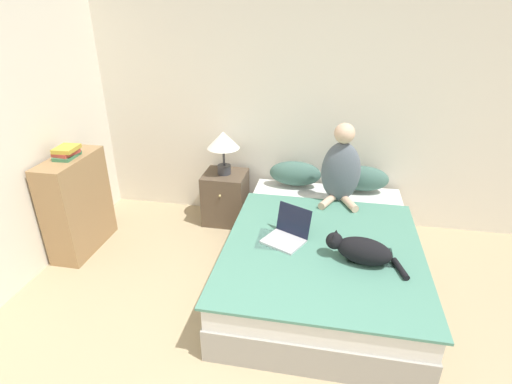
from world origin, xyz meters
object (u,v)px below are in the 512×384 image
Objects in this scene: laptop_open at (287,234)px; book_stack_top at (67,152)px; bed at (322,257)px; pillow_near at (295,173)px; nightstand at (226,197)px; table_lamp at (223,143)px; pillow_far at (362,178)px; bookshelf at (77,204)px; cat_tabby at (361,250)px; person_sitting at (341,169)px.

book_stack_top reaches higher than laptop_open.
pillow_near reaches higher than bed.
nightstand is 0.62m from table_lamp.
table_lamp is (-0.00, -0.00, 0.62)m from nightstand.
pillow_far is 0.57× the size of bookshelf.
table_lamp reaches higher than bookshelf.
pillow_far and laptop_open have the same top height.
nightstand is (-1.41, -0.07, -0.31)m from pillow_far.
pillow_far is at bearing -79.12° from cat_tabby.
table_lamp is (-1.19, 0.20, 0.12)m from person_sitting.
pillow_near is 0.80m from nightstand.
table_lamp reaches higher than pillow_far.
laptop_open is 0.72× the size of nightstand.
bookshelf is at bearing 4.42° from cat_tabby.
bookshelf reaches higher than bed.
cat_tabby is 2.62m from bookshelf.
bookshelf is at bearing -147.85° from table_lamp.
pillow_near is at bearing 109.94° from bed.
book_stack_top reaches higher than pillow_far.
pillow_near is at bearing 118.73° from laptop_open.
table_lamp is at bearing -176.97° from pillow_far.
bookshelf is (-2.31, 0.08, 0.24)m from bed.
nightstand is 2.33× the size of book_stack_top.
pillow_near is 0.96× the size of nightstand.
cat_tabby is at bearing -41.59° from table_lamp.
nightstand is 1.21× the size of table_lamp.
book_stack_top is (-1.23, -0.77, 0.09)m from table_lamp.
bed is 1.53m from table_lamp.
laptop_open reaches higher than bed.
table_lamp reaches higher than cat_tabby.
bed is 0.43m from laptop_open.
cat_tabby is (-0.06, -1.27, -0.03)m from pillow_far.
pillow_near is 1.00× the size of pillow_far.
pillow_far is 1.24m from laptop_open.
cat_tabby is at bearing -9.31° from book_stack_top.
bed is at bearing -99.87° from person_sitting.
bookshelf reaches higher than laptop_open.
pillow_far is (0.34, 0.93, 0.36)m from bed.
person_sitting reaches higher than bookshelf.
pillow_far is at bearing 50.65° from person_sitting.
bed is 1.05m from pillow_near.
person_sitting is (-0.22, -0.27, 0.20)m from pillow_far.
cat_tabby is 2.46× the size of book_stack_top.
pillow_near is 1.16× the size of table_lamp.
table_lamp is 1.45m from book_stack_top.
person_sitting is 1.04m from cat_tabby.
nightstand is (-0.74, -0.07, -0.31)m from pillow_near.
pillow_near and laptop_open have the same top height.
person_sitting is 1.21m from table_lamp.
bed is 3.99× the size of pillow_far.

